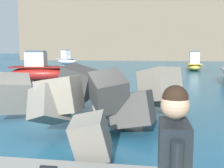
# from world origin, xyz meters

# --- Properties ---
(ground_plane) EXTENTS (400.00, 400.00, 0.00)m
(ground_plane) POSITION_xyz_m (0.00, 0.00, 0.00)
(ground_plane) COLOR #235B7A
(breakwater_jetty) EXTENTS (31.90, 7.34, 2.82)m
(breakwater_jetty) POSITION_xyz_m (1.05, 1.90, 1.00)
(breakwater_jetty) COLOR gray
(breakwater_jetty) RESTS_ON ground
(boat_near_left) EXTENTS (4.44, 3.53, 2.43)m
(boat_near_left) POSITION_xyz_m (-12.51, 38.01, 0.75)
(boat_near_left) COLOR white
(boat_near_left) RESTS_ON ground
(boat_near_right) EXTENTS (4.98, 2.37, 2.27)m
(boat_near_right) POSITION_xyz_m (-6.22, 12.96, 0.74)
(boat_near_right) COLOR maroon
(boat_near_right) RESTS_ON ground
(boat_mid_left) EXTENTS (1.91, 4.66, 2.22)m
(boat_mid_left) POSITION_xyz_m (6.78, 25.98, 0.67)
(boat_mid_left) COLOR #EAC64C
(boat_mid_left) RESTS_ON ground
(mooring_buoy_inner) EXTENTS (0.44, 0.44, 0.44)m
(mooring_buoy_inner) POSITION_xyz_m (-12.52, 24.10, 0.22)
(mooring_buoy_inner) COLOR #E54C1E
(mooring_buoy_inner) RESTS_ON ground
(headland_bluff) EXTENTS (71.80, 36.81, 18.01)m
(headland_bluff) POSITION_xyz_m (5.30, 72.94, 9.03)
(headland_bluff) COLOR #756651
(headland_bluff) RESTS_ON ground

